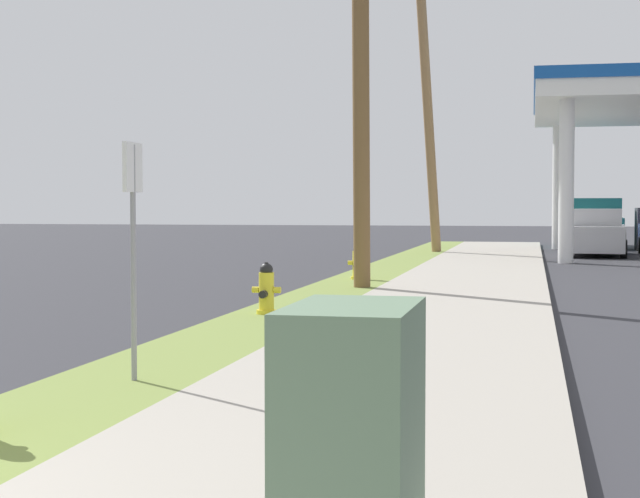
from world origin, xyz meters
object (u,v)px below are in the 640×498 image
object	(u,v)px
truck_teal_on_apron	(596,225)
car_silver_by_near_pump	(597,234)
utility_pole_background	(427,100)
fire_hydrant_second	(266,291)
utility_cabinet	(352,474)
utility_pole_midground	(361,20)
fire_hydrant_third	(358,264)
street_sign_post	(133,211)

from	to	relation	value
truck_teal_on_apron	car_silver_by_near_pump	bearing A→B (deg)	-93.35
utility_pole_background	car_silver_by_near_pump	bearing A→B (deg)	14.47
fire_hydrant_second	car_silver_by_near_pump	bearing A→B (deg)	74.28
car_silver_by_near_pump	utility_cabinet	bearing A→B (deg)	-95.09
utility_pole_midground	utility_pole_background	bearing A→B (deg)	91.12
utility_pole_midground	fire_hydrant_second	bearing A→B (deg)	-97.13
fire_hydrant_second	fire_hydrant_third	bearing A→B (deg)	88.99
utility_cabinet	truck_teal_on_apron	world-z (taller)	truck_teal_on_apron
utility_pole_midground	utility_pole_background	distance (m)	14.72
utility_pole_background	car_silver_by_near_pump	world-z (taller)	utility_pole_background
fire_hydrant_third	utility_cabinet	size ratio (longest dim) A/B	0.63
street_sign_post	truck_teal_on_apron	distance (m)	33.79
fire_hydrant_second	utility_cabinet	bearing A→B (deg)	-73.09
street_sign_post	car_silver_by_near_pump	world-z (taller)	street_sign_post
fire_hydrant_second	utility_cabinet	size ratio (longest dim) A/B	0.63
street_sign_post	truck_teal_on_apron	size ratio (longest dim) A/B	0.39
utility_cabinet	street_sign_post	bearing A→B (deg)	121.21
fire_hydrant_second	street_sign_post	bearing A→B (deg)	-87.20
fire_hydrant_third	utility_cabinet	xyz separation A→B (m)	(2.97, -17.09, 0.23)
utility_pole_midground	street_sign_post	size ratio (longest dim) A/B	4.65
utility_pole_background	car_silver_by_near_pump	size ratio (longest dim) A/B	2.16
utility_pole_midground	truck_teal_on_apron	distance (m)	24.19
fire_hydrant_third	utility_pole_background	bearing A→B (deg)	89.23
fire_hydrant_third	car_silver_by_near_pump	distance (m)	14.96
utility_cabinet	car_silver_by_near_pump	world-z (taller)	car_silver_by_near_pump
utility_cabinet	street_sign_post	world-z (taller)	street_sign_post
utility_pole_background	truck_teal_on_apron	world-z (taller)	utility_pole_background
utility_pole_background	car_silver_by_near_pump	distance (m)	7.27
fire_hydrant_second	utility_pole_midground	world-z (taller)	utility_pole_midground
utility_pole_midground	car_silver_by_near_pump	world-z (taller)	utility_pole_midground
utility_pole_background	utility_pole_midground	bearing A→B (deg)	-88.88
fire_hydrant_second	utility_pole_background	distance (m)	19.90
fire_hydrant_second	utility_pole_background	world-z (taller)	utility_pole_background
fire_hydrant_second	street_sign_post	size ratio (longest dim) A/B	0.35
utility_cabinet	truck_teal_on_apron	xyz separation A→B (m)	(3.16, 37.90, 0.24)
street_sign_post	utility_cabinet	bearing A→B (deg)	-58.79
utility_cabinet	street_sign_post	distance (m)	5.53
fire_hydrant_third	street_sign_post	xyz separation A→B (m)	(0.15, -12.44, 1.19)
fire_hydrant_second	utility_cabinet	xyz separation A→B (m)	(3.09, -10.16, 0.23)
car_silver_by_near_pump	truck_teal_on_apron	size ratio (longest dim) A/B	0.84
street_sign_post	utility_pole_midground	bearing A→B (deg)	88.26
utility_pole_midground	utility_cabinet	world-z (taller)	utility_pole_midground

